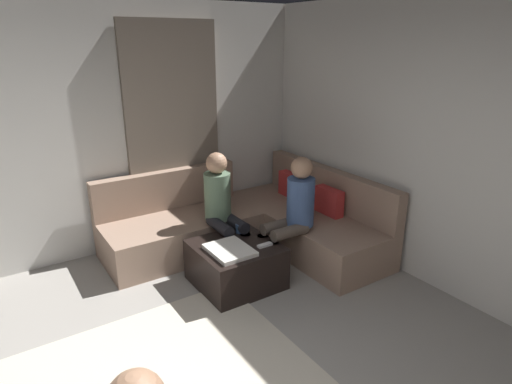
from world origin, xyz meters
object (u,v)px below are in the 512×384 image
object	(u,v)px
ottoman	(236,264)
person_on_couch_side	(222,205)
game_remote	(265,245)
coffee_mug	(239,228)
person_on_couch_back	(293,210)
sectional_couch	(252,224)

from	to	relation	value
ottoman	person_on_couch_side	bearing A→B (deg)	165.69
ottoman	game_remote	distance (m)	0.36
coffee_mug	person_on_couch_back	bearing A→B (deg)	58.31
sectional_couch	game_remote	bearing A→B (deg)	-25.05
person_on_couch_back	game_remote	bearing A→B (deg)	105.41
ottoman	coffee_mug	bearing A→B (deg)	140.71
person_on_couch_back	coffee_mug	bearing A→B (deg)	58.31
sectional_couch	ottoman	bearing A→B (deg)	-44.21
coffee_mug	ottoman	bearing A→B (deg)	-39.29
ottoman	person_on_couch_back	bearing A→B (deg)	84.28
person_on_couch_back	person_on_couch_side	size ratio (longest dim) A/B	1.00
game_remote	person_on_couch_back	bearing A→B (deg)	105.41
sectional_couch	ottoman	size ratio (longest dim) A/B	3.36
coffee_mug	game_remote	bearing A→B (deg)	5.71
sectional_couch	person_on_couch_side	distance (m)	0.62
sectional_couch	person_on_couch_side	world-z (taller)	person_on_couch_side
coffee_mug	person_on_couch_side	bearing A→B (deg)	-164.65
ottoman	person_on_couch_back	world-z (taller)	person_on_couch_back
coffee_mug	game_remote	world-z (taller)	coffee_mug
coffee_mug	person_on_couch_back	distance (m)	0.57
ottoman	game_remote	xyz separation A→B (m)	(0.18, 0.22, 0.22)
sectional_couch	person_on_couch_side	size ratio (longest dim) A/B	2.12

